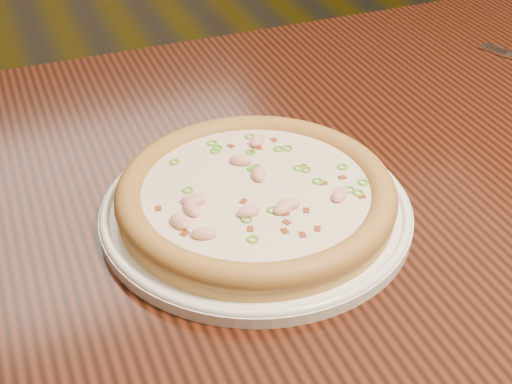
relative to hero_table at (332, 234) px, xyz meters
name	(u,v)px	position (x,y,z in m)	size (l,w,h in m)	color
ground	(339,282)	(0.33, 0.53, -0.65)	(9.00, 9.00, 0.00)	black
hero_table	(332,234)	(0.00, 0.00, 0.00)	(1.20, 0.80, 0.75)	black
plate	(256,209)	(-0.12, -0.05, 0.11)	(0.32, 0.32, 0.02)	white
pizza	(256,194)	(-0.12, -0.05, 0.13)	(0.29, 0.29, 0.03)	tan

